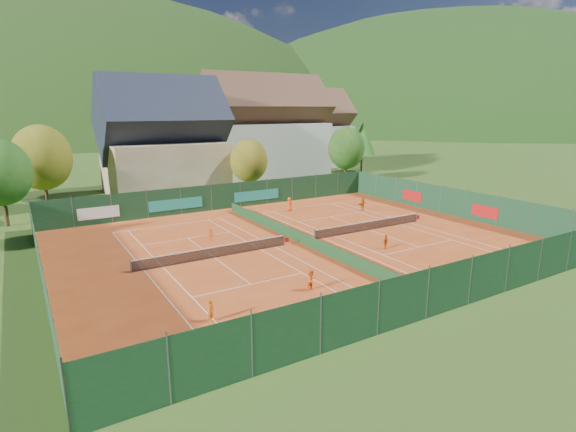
% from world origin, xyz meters
% --- Properties ---
extents(ground, '(600.00, 600.00, 0.00)m').
position_xyz_m(ground, '(0.00, 0.00, -0.02)').
color(ground, '#2E4D18').
rests_on(ground, ground).
extents(clay_pad, '(40.00, 32.00, 0.01)m').
position_xyz_m(clay_pad, '(0.00, 0.00, 0.01)').
color(clay_pad, '#BE471B').
rests_on(clay_pad, ground).
extents(court_markings_left, '(11.03, 23.83, 0.00)m').
position_xyz_m(court_markings_left, '(-8.00, 0.00, 0.01)').
color(court_markings_left, white).
rests_on(court_markings_left, ground).
extents(court_markings_right, '(11.03, 23.83, 0.00)m').
position_xyz_m(court_markings_right, '(8.00, 0.00, 0.01)').
color(court_markings_right, white).
rests_on(court_markings_right, ground).
extents(tennis_net_left, '(13.30, 0.10, 1.02)m').
position_xyz_m(tennis_net_left, '(-7.85, 0.00, 0.51)').
color(tennis_net_left, '#59595B').
rests_on(tennis_net_left, ground).
extents(tennis_net_right, '(13.30, 0.10, 1.02)m').
position_xyz_m(tennis_net_right, '(8.15, 0.00, 0.51)').
color(tennis_net_right, '#59595B').
rests_on(tennis_net_right, ground).
extents(court_divider, '(0.03, 28.80, 1.00)m').
position_xyz_m(court_divider, '(0.00, 0.00, 0.50)').
color(court_divider, '#163C1C').
rests_on(court_divider, ground).
extents(fence_north, '(40.00, 0.10, 3.00)m').
position_xyz_m(fence_north, '(-0.46, 15.99, 1.47)').
color(fence_north, '#12331C').
rests_on(fence_north, ground).
extents(fence_south, '(40.00, 0.04, 3.00)m').
position_xyz_m(fence_south, '(0.00, -16.00, 1.50)').
color(fence_south, '#123219').
rests_on(fence_south, ground).
extents(fence_west, '(0.04, 32.00, 3.00)m').
position_xyz_m(fence_west, '(-20.00, 0.00, 1.50)').
color(fence_west, '#163D1D').
rests_on(fence_west, ground).
extents(fence_east, '(0.09, 32.00, 3.00)m').
position_xyz_m(fence_east, '(20.00, 0.05, 1.48)').
color(fence_east, '#143921').
rests_on(fence_east, ground).
extents(chalet, '(16.20, 12.00, 16.00)m').
position_xyz_m(chalet, '(-3.00, 30.00, 6.62)').
color(chalet, beige).
rests_on(chalet, ground).
extents(hotel_block_a, '(21.60, 11.00, 17.25)m').
position_xyz_m(hotel_block_a, '(16.00, 36.00, 7.38)').
color(hotel_block_a, silver).
rests_on(hotel_block_a, ground).
extents(hotel_block_b, '(17.28, 10.00, 15.50)m').
position_xyz_m(hotel_block_b, '(30.00, 44.00, 6.62)').
color(hotel_block_b, silver).
rests_on(hotel_block_b, ground).
extents(tree_west_front, '(5.72, 5.72, 8.69)m').
position_xyz_m(tree_west_front, '(-22.00, 20.00, 5.39)').
color(tree_west_front, '#422E17').
rests_on(tree_west_front, ground).
extents(tree_west_mid, '(6.44, 6.44, 9.78)m').
position_xyz_m(tree_west_mid, '(-18.00, 26.00, 6.07)').
color(tree_west_mid, '#4D2C1B').
rests_on(tree_west_mid, ground).
extents(tree_center, '(5.01, 5.01, 7.60)m').
position_xyz_m(tree_center, '(6.00, 22.00, 4.72)').
color(tree_center, '#422B17').
rests_on(tree_center, ground).
extents(tree_east_front, '(5.72, 5.72, 8.69)m').
position_xyz_m(tree_east_front, '(24.00, 24.00, 5.39)').
color(tree_east_front, '#4D311B').
rests_on(tree_east_front, ground).
extents(tree_east_mid, '(5.04, 5.04, 9.00)m').
position_xyz_m(tree_east_mid, '(34.00, 32.00, 6.06)').
color(tree_east_mid, '#472E19').
rests_on(tree_east_mid, ground).
extents(tree_east_back, '(7.15, 7.15, 10.86)m').
position_xyz_m(tree_east_back, '(26.00, 40.00, 6.74)').
color(tree_east_back, '#412C17').
rests_on(tree_east_back, ground).
extents(mountain_backdrop, '(820.00, 530.00, 242.00)m').
position_xyz_m(mountain_backdrop, '(28.54, 233.48, -39.64)').
color(mountain_backdrop, black).
rests_on(mountain_backdrop, ground).
extents(ball_hopper, '(0.34, 0.34, 0.80)m').
position_xyz_m(ball_hopper, '(11.17, -12.42, 0.56)').
color(ball_hopper, slate).
rests_on(ball_hopper, ground).
extents(loose_ball_0, '(0.07, 0.07, 0.07)m').
position_xyz_m(loose_ball_0, '(-6.67, -5.81, 0.03)').
color(loose_ball_0, '#CCD833').
rests_on(loose_ball_0, ground).
extents(loose_ball_1, '(0.07, 0.07, 0.07)m').
position_xyz_m(loose_ball_1, '(5.45, -7.38, 0.03)').
color(loose_ball_1, '#CCD833').
rests_on(loose_ball_1, ground).
extents(loose_ball_2, '(0.07, 0.07, 0.07)m').
position_xyz_m(loose_ball_2, '(2.06, 6.76, 0.03)').
color(loose_ball_2, '#CCD833').
rests_on(loose_ball_2, ground).
extents(player_left_near, '(0.57, 0.57, 1.33)m').
position_xyz_m(player_left_near, '(-12.30, -10.12, 0.66)').
color(player_left_near, '#D66213').
rests_on(player_left_near, ground).
extents(player_left_mid, '(0.75, 0.62, 1.43)m').
position_xyz_m(player_left_mid, '(-5.09, -9.38, 0.71)').
color(player_left_mid, orange).
rests_on(player_left_mid, ground).
extents(player_left_far, '(0.78, 0.46, 1.19)m').
position_xyz_m(player_left_far, '(-6.56, 4.49, 0.60)').
color(player_left_far, '#E05713').
rests_on(player_left_far, ground).
extents(player_right_near, '(0.80, 0.57, 1.26)m').
position_xyz_m(player_right_near, '(5.18, -5.26, 0.63)').
color(player_right_near, '#D15312').
rests_on(player_right_near, ground).
extents(player_right_far_a, '(0.81, 0.58, 1.57)m').
position_xyz_m(player_right_far_a, '(5.74, 11.19, 0.78)').
color(player_right_far_a, '#F04F15').
rests_on(player_right_far_a, ground).
extents(player_right_far_b, '(1.47, 0.80, 1.51)m').
position_xyz_m(player_right_far_b, '(12.96, 6.89, 0.76)').
color(player_right_far_b, '#CE6012').
rests_on(player_right_far_b, ground).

